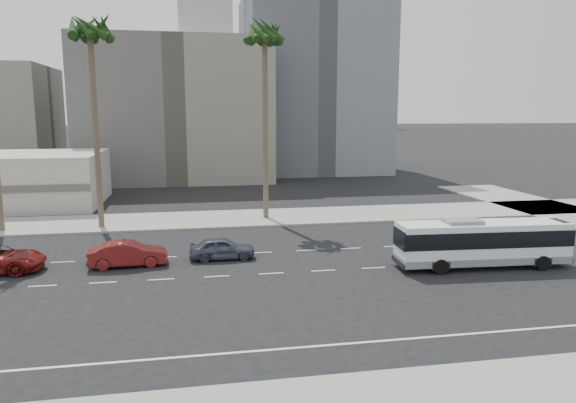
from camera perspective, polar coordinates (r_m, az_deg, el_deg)
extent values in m
plane|color=black|center=(31.21, 9.21, -7.10)|extent=(700.00, 700.00, 0.00)
cube|color=gray|center=(45.66, 2.75, -1.53)|extent=(120.00, 7.00, 0.15)
cube|color=#62605B|center=(73.15, -11.90, 9.52)|extent=(24.00, 18.00, 18.00)
cube|color=#5B5D63|center=(82.25, 2.53, 12.50)|extent=(20.00, 20.00, 26.00)
cube|color=beige|center=(278.55, -8.80, 12.26)|extent=(42.00, 42.00, 44.00)
cube|color=beige|center=(282.89, -9.01, 19.97)|extent=(26.00, 26.00, 32.00)
cube|color=#57595E|center=(265.23, 1.83, 15.31)|extent=(26.00, 26.00, 70.00)
cube|color=#57595E|center=(299.80, 5.40, 13.67)|extent=(22.00, 22.00, 60.00)
cube|color=white|center=(32.64, 20.23, -4.04)|extent=(10.02, 2.74, 2.22)
cube|color=black|center=(32.57, 20.26, -3.53)|extent=(10.08, 2.81, 0.94)
cube|color=slate|center=(32.88, 20.13, -5.71)|extent=(10.04, 2.79, 0.43)
cube|color=slate|center=(31.76, 18.36, -2.09)|extent=(2.12, 1.48, 0.26)
cube|color=#262628|center=(35.04, 26.96, -1.95)|extent=(0.60, 1.56, 0.26)
cylinder|color=black|center=(33.74, 25.72, -5.92)|extent=(0.85, 0.26, 0.85)
cylinder|color=black|center=(35.46, 23.65, -5.05)|extent=(0.85, 0.26, 0.85)
cylinder|color=black|center=(30.63, 16.42, -6.87)|extent=(0.85, 0.26, 0.85)
cylinder|color=black|center=(32.51, 14.69, -5.83)|extent=(0.85, 0.26, 0.85)
imported|color=#414758|center=(32.74, -7.12, -5.01)|extent=(1.63, 3.99, 1.36)
imported|color=maroon|center=(32.38, -16.87, -5.42)|extent=(1.86, 4.58, 1.48)
cylinder|color=brown|center=(43.66, -2.46, 7.62)|extent=(0.41, 0.41, 14.76)
cylinder|color=brown|center=(42.64, -19.99, 6.86)|extent=(0.46, 0.46, 14.55)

